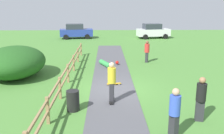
# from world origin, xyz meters

# --- Properties ---
(ground_plane) EXTENTS (60.00, 60.00, 0.00)m
(ground_plane) POSITION_xyz_m (0.00, 0.00, 0.00)
(ground_plane) COLOR #4C8438
(asphalt_path) EXTENTS (2.40, 28.00, 0.02)m
(asphalt_path) POSITION_xyz_m (0.00, 0.00, 0.01)
(asphalt_path) COLOR #515156
(asphalt_path) RESTS_ON ground_plane
(wooden_fence) EXTENTS (0.12, 18.12, 1.10)m
(wooden_fence) POSITION_xyz_m (-2.60, 0.00, 0.67)
(wooden_fence) COLOR #997A51
(wooden_fence) RESTS_ON ground_plane
(bush_large) EXTENTS (3.72, 4.47, 1.95)m
(bush_large) POSITION_xyz_m (-6.06, 2.40, 0.98)
(bush_large) COLOR #23561E
(bush_large) RESTS_ON ground_plane
(trash_bin) EXTENTS (0.56, 0.56, 0.90)m
(trash_bin) POSITION_xyz_m (-1.80, -2.64, 0.45)
(trash_bin) COLOR black
(trash_bin) RESTS_ON ground_plane
(skater_riding) EXTENTS (0.42, 0.82, 1.92)m
(skater_riding) POSITION_xyz_m (-0.10, -1.79, 1.10)
(skater_riding) COLOR black
(skater_riding) RESTS_ON asphalt_path
(skater_fallen) EXTENTS (1.51, 1.67, 0.36)m
(skater_fallen) POSITION_xyz_m (-0.36, 4.99, 0.20)
(skater_fallen) COLOR green
(skater_fallen) RESTS_ON asphalt_path
(skateboard_loose) EXTENTS (0.82, 0.36, 0.08)m
(skateboard_loose) POSITION_xyz_m (0.07, 0.70, 0.09)
(skateboard_loose) COLOR #BF8C19
(skateboard_loose) RESTS_ON asphalt_path
(bystander_blue) EXTENTS (0.50, 0.50, 1.80)m
(bystander_blue) POSITION_xyz_m (1.96, -4.95, 1.00)
(bystander_blue) COLOR #2D2D33
(bystander_blue) RESTS_ON ground_plane
(bystander_black) EXTENTS (0.45, 0.45, 1.81)m
(bystander_black) POSITION_xyz_m (3.31, -3.73, 1.00)
(bystander_black) COLOR #2D2D33
(bystander_black) RESTS_ON ground_plane
(bystander_red) EXTENTS (0.48, 0.48, 1.70)m
(bystander_red) POSITION_xyz_m (2.81, 6.23, 0.93)
(bystander_red) COLOR #2D2D33
(bystander_red) RESTS_ON ground_plane
(parked_car_blue) EXTENTS (4.40, 2.45, 1.92)m
(parked_car_blue) POSITION_xyz_m (-4.33, 19.81, 0.96)
(parked_car_blue) COLOR #283D99
(parked_car_blue) RESTS_ON ground_plane
(parked_car_white) EXTENTS (4.41, 2.49, 1.92)m
(parked_car_white) POSITION_xyz_m (5.79, 19.80, 0.96)
(parked_car_white) COLOR silver
(parked_car_white) RESTS_ON ground_plane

